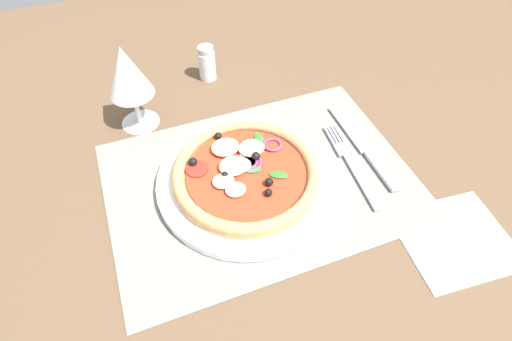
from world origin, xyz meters
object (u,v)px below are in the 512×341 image
at_px(wine_glass, 127,74).
at_px(pepper_shaker, 208,63).
at_px(knife, 361,144).
at_px(plate, 245,179).
at_px(napkin, 456,239).
at_px(fork, 349,160).
at_px(pizza, 245,170).

bearing_deg(wine_glass, pepper_shaker, 29.29).
distance_m(knife, wine_glass, 0.39).
relative_size(plate, knife, 1.32).
distance_m(plate, pepper_shaker, 0.28).
bearing_deg(napkin, plate, 140.25).
xyz_separation_m(plate, wine_glass, (-0.12, 0.19, 0.09)).
height_order(napkin, pepper_shaker, pepper_shaker).
bearing_deg(pepper_shaker, plate, -94.97).
distance_m(fork, wine_glass, 0.37).
height_order(plate, napkin, plate).
bearing_deg(pepper_shaker, knife, -56.42).
xyz_separation_m(napkin, pepper_shaker, (-0.21, 0.47, 0.03)).
relative_size(napkin, pepper_shaker, 2.15).
relative_size(pizza, fork, 1.19).
relative_size(knife, wine_glass, 1.34).
relative_size(plate, pepper_shaker, 3.95).
relative_size(pizza, pepper_shaker, 3.21).
height_order(fork, pepper_shaker, pepper_shaker).
bearing_deg(plate, wine_glass, 122.73).
distance_m(pizza, wine_glass, 0.24).
xyz_separation_m(knife, napkin, (0.03, -0.20, -0.00)).
relative_size(plate, pizza, 1.23).
distance_m(plate, fork, 0.17).
bearing_deg(napkin, fork, 110.71).
bearing_deg(wine_glass, napkin, -47.28).
height_order(wine_glass, napkin, wine_glass).
height_order(knife, pepper_shaker, pepper_shaker).
bearing_deg(wine_glass, fork, -35.89).
xyz_separation_m(fork, pepper_shaker, (-0.14, 0.29, 0.03)).
bearing_deg(knife, napkin, -170.35).
height_order(pizza, pepper_shaker, pepper_shaker).
distance_m(knife, pepper_shaker, 0.32).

